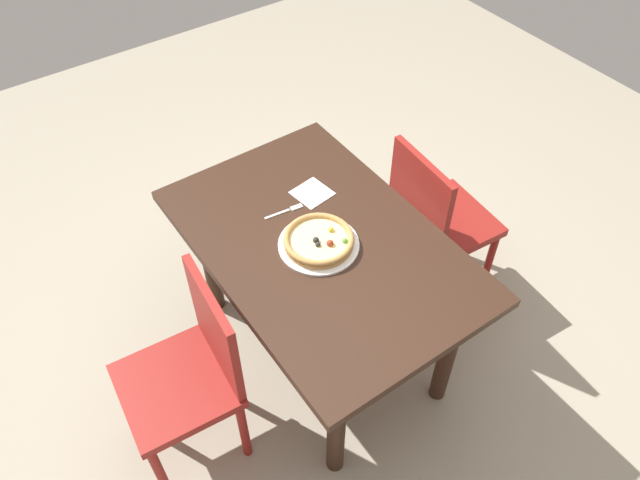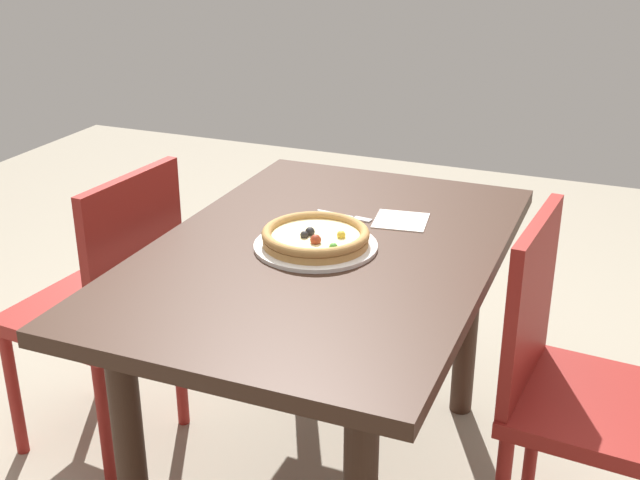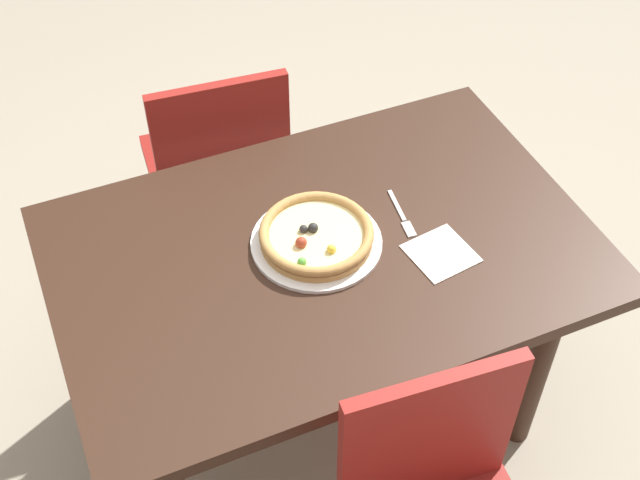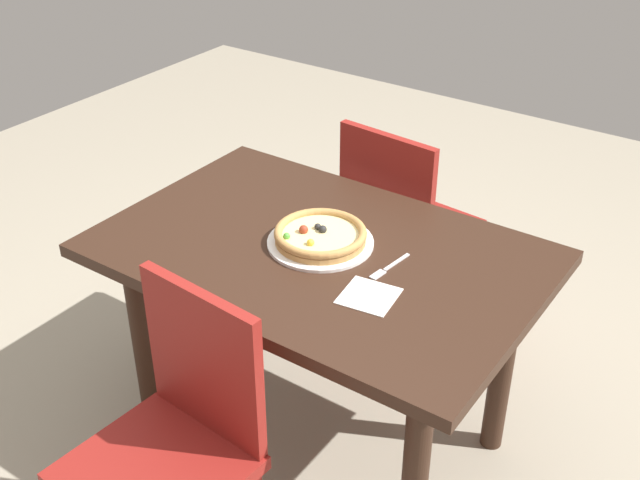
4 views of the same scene
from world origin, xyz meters
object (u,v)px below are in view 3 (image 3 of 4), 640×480
Objects in this scene: chair_near at (219,170)px; plate at (316,242)px; fork at (403,217)px; napkin at (441,253)px; dining_table at (323,278)px; pizza at (316,235)px.

chair_near is 2.80× the size of plate.
napkin is (-0.03, 0.14, -0.00)m from fork.
fork is at bearing 179.27° from plate.
plate reaches higher than dining_table.
pizza is 1.92× the size of napkin.
napkin is at bearing 150.46° from plate.
pizza is 0.29m from napkin.
plate is 0.23m from fork.
napkin is (-0.24, 0.12, 0.11)m from dining_table.
dining_table is 0.29m from napkin.
chair_near reaches higher than napkin.
dining_table is 0.24m from fork.
chair_near is 0.85m from napkin.
napkin is at bearing -62.39° from chair_near.
plate is 0.03m from pizza.
chair_near reaches higher than fork.
pizza is at bearing -29.43° from napkin.
dining_table is 4.07× the size of plate.
plate is (0.01, -0.02, 0.11)m from dining_table.
chair_near is 5.24× the size of fork.
napkin is (-0.25, 0.14, -0.03)m from pizza.
pizza is at bearing -79.41° from chair_near.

